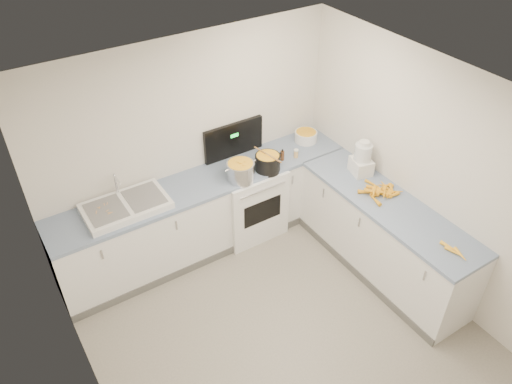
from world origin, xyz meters
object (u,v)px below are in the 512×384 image
stove (247,198)px  steel_pot (241,172)px  extract_bottle (282,156)px  sink (126,206)px  black_pot (268,163)px  spice_jar (296,154)px  mixing_bowl (306,136)px  food_processor (362,160)px

stove → steel_pot: stove is taller
extract_bottle → steel_pot: bearing=-174.4°
sink → black_pot: (1.62, -0.19, 0.05)m
stove → spice_jar: 0.79m
spice_jar → black_pot: bearing=-176.7°
steel_pot → mixing_bowl: (1.09, 0.25, -0.03)m
sink → mixing_bowl: size_ratio=3.10×
stove → spice_jar: (0.59, -0.15, 0.51)m
black_pot → spice_jar: bearing=3.3°
black_pot → sink: bearing=173.4°
sink → black_pot: sink is taller
sink → black_pot: 1.63m
black_pot → stove: bearing=134.8°
stove → mixing_bowl: 1.06m
stove → spice_jar: bearing=-14.1°
sink → food_processor: 2.60m
mixing_bowl → extract_bottle: bearing=-158.7°
mixing_bowl → spice_jar: (-0.32, -0.23, -0.02)m
extract_bottle → sink: bearing=176.2°
sink → mixing_bowl: 2.36m
stove → black_pot: 0.60m
steel_pot → mixing_bowl: bearing=12.9°
food_processor → spice_jar: bearing=123.2°
sink → steel_pot: size_ratio=2.79×
steel_pot → black_pot: 0.35m
sink → food_processor: size_ratio=2.08×
sink → black_pot: size_ratio=2.98×
sink → spice_jar: (2.04, -0.16, 0.01)m
steel_pot → extract_bottle: bearing=5.6°
sink → steel_pot: 1.28m
steel_pot → spice_jar: 0.77m
black_pot → food_processor: 1.05m
stove → extract_bottle: bearing=-14.3°
stove → black_pot: (0.17, -0.17, 0.55)m
sink → stove: bearing=-0.6°
sink → extract_bottle: bearing=-3.8°
mixing_bowl → sink: bearing=-178.4°
steel_pot → black_pot: steel_pot is taller
sink → food_processor: (2.46, -0.81, 0.14)m
stove → food_processor: 1.44m
mixing_bowl → spice_jar: size_ratio=3.08×
steel_pot → spice_jar: bearing=1.3°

